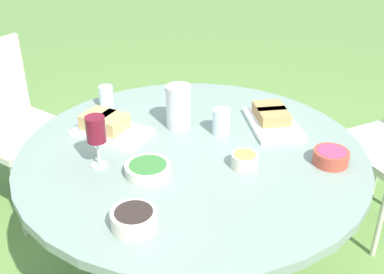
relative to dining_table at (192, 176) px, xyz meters
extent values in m
cylinder|color=#4C4C51|center=(0.00, 0.00, -0.25)|extent=(0.11, 0.11, 0.66)
cylinder|color=gray|center=(0.00, 0.00, 0.09)|extent=(1.31, 1.31, 0.03)
cylinder|color=beige|center=(-0.51, -0.74, -0.38)|extent=(0.03, 0.03, 0.43)
cylinder|color=beige|center=(-0.78, -0.46, -0.38)|extent=(0.03, 0.03, 0.43)
cylinder|color=beige|center=(-0.78, -0.99, -0.38)|extent=(0.03, 0.03, 0.43)
cube|color=beige|center=(1.03, -0.33, -0.15)|extent=(0.53, 0.55, 0.04)
cylinder|color=beige|center=(0.91, -0.08, -0.38)|extent=(0.03, 0.03, 0.43)
cylinder|color=beige|center=(0.80, -0.46, -0.38)|extent=(0.03, 0.03, 0.43)
cylinder|color=beige|center=(1.15, -0.57, -0.38)|extent=(0.03, 0.03, 0.43)
cylinder|color=silver|center=(0.11, -0.17, 0.20)|extent=(0.10, 0.10, 0.18)
cone|color=silver|center=(0.16, -0.17, 0.28)|extent=(0.03, 0.03, 0.02)
cylinder|color=silver|center=(0.28, 0.20, 0.12)|extent=(0.06, 0.06, 0.01)
cylinder|color=silver|center=(0.28, 0.20, 0.17)|extent=(0.01, 0.01, 0.10)
cylinder|color=maroon|center=(0.28, 0.20, 0.26)|extent=(0.07, 0.07, 0.09)
cube|color=white|center=(-0.26, -0.29, 0.12)|extent=(0.30, 0.35, 0.02)
cube|color=#B2844C|center=(-0.23, -0.35, 0.16)|extent=(0.15, 0.15, 0.05)
cube|color=#B2844C|center=(-0.26, -0.29, 0.16)|extent=(0.15, 0.15, 0.05)
cube|color=white|center=(0.34, -0.03, 0.12)|extent=(0.32, 0.24, 0.02)
cube|color=tan|center=(0.41, -0.04, 0.16)|extent=(0.12, 0.14, 0.06)
cube|color=tan|center=(0.34, -0.03, 0.16)|extent=(0.12, 0.14, 0.06)
cylinder|color=beige|center=(-0.21, 0.05, 0.14)|extent=(0.10, 0.10, 0.05)
cylinder|color=#E0C147|center=(-0.21, 0.05, 0.15)|extent=(0.08, 0.08, 0.02)
cylinder|color=beige|center=(0.10, 0.20, 0.13)|extent=(0.16, 0.16, 0.04)
cylinder|color=#387533|center=(0.10, 0.20, 0.14)|extent=(0.13, 0.13, 0.02)
cylinder|color=beige|center=(0.03, 0.47, 0.14)|extent=(0.14, 0.14, 0.06)
cylinder|color=#2D231E|center=(0.03, 0.47, 0.16)|extent=(0.11, 0.11, 0.02)
cylinder|color=#B74733|center=(-0.50, -0.07, 0.14)|extent=(0.13, 0.13, 0.05)
cylinder|color=#D6385B|center=(-0.50, -0.07, 0.15)|extent=(0.10, 0.10, 0.02)
cylinder|color=silver|center=(-0.07, -0.16, 0.17)|extent=(0.07, 0.07, 0.11)
cylinder|color=silver|center=(0.47, -0.25, 0.16)|extent=(0.06, 0.06, 0.10)
camera|label=1|loc=(-0.46, 1.49, 1.04)|focal=45.00mm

